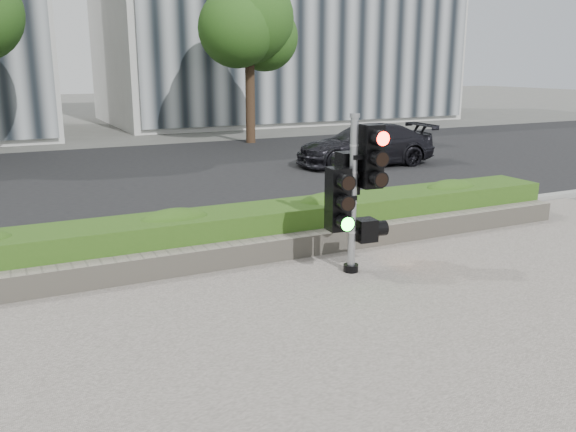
{
  "coord_description": "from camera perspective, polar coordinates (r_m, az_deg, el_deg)",
  "views": [
    {
      "loc": [
        -3.63,
        -6.32,
        2.99
      ],
      "look_at": [
        -0.23,
        0.6,
        1.06
      ],
      "focal_mm": 38.0,
      "sensor_mm": 36.0,
      "label": 1
    }
  ],
  "objects": [
    {
      "name": "ground",
      "position": [
        7.87,
        3.46,
        -8.26
      ],
      "size": [
        120.0,
        120.0,
        0.0
      ],
      "primitive_type": "plane",
      "color": "#51514C",
      "rests_on": "ground"
    },
    {
      "name": "hedge",
      "position": [
        9.93,
        -3.79,
        -1.25
      ],
      "size": [
        12.0,
        1.0,
        0.68
      ],
      "primitive_type": "cube",
      "color": "#59892A",
      "rests_on": "sidewalk"
    },
    {
      "name": "road",
      "position": [
        16.98,
        -13.47,
        3.57
      ],
      "size": [
        60.0,
        13.0,
        0.02
      ],
      "primitive_type": "cube",
      "color": "black",
      "rests_on": "ground"
    },
    {
      "name": "tree_right",
      "position": [
        23.74,
        -3.75,
        17.64
      ],
      "size": [
        4.1,
        3.58,
        6.53
      ],
      "color": "black",
      "rests_on": "ground"
    },
    {
      "name": "stone_wall",
      "position": [
        9.41,
        -2.26,
        -3.19
      ],
      "size": [
        12.0,
        0.32,
        0.34
      ],
      "primitive_type": "cube",
      "color": "gray",
      "rests_on": "sidewalk"
    },
    {
      "name": "car_dark",
      "position": [
        18.47,
        7.22,
        6.63
      ],
      "size": [
        4.36,
        2.05,
        1.23
      ],
      "primitive_type": "imported",
      "rotation": [
        0.0,
        0.0,
        -1.65
      ],
      "color": "black",
      "rests_on": "road"
    },
    {
      "name": "sidewalk",
      "position": [
        6.05,
        15.7,
        -15.94
      ],
      "size": [
        16.0,
        11.0,
        0.03
      ],
      "primitive_type": "cube",
      "color": "#9E9389",
      "rests_on": "ground"
    },
    {
      "name": "traffic_signal",
      "position": [
        8.72,
        6.18,
        2.8
      ],
      "size": [
        0.81,
        0.61,
        2.29
      ],
      "rotation": [
        0.0,
        0.0,
        -0.09
      ],
      "color": "black",
      "rests_on": "sidewalk"
    },
    {
      "name": "curb",
      "position": [
        10.55,
        -5.02,
        -2.1
      ],
      "size": [
        60.0,
        0.25,
        0.12
      ],
      "primitive_type": "cube",
      "color": "gray",
      "rests_on": "ground"
    },
    {
      "name": "building_right",
      "position": [
        34.7,
        -1.24,
        19.03
      ],
      "size": [
        18.0,
        10.0,
        12.0
      ],
      "primitive_type": "cube",
      "color": "#B7B7B2",
      "rests_on": "ground"
    }
  ]
}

